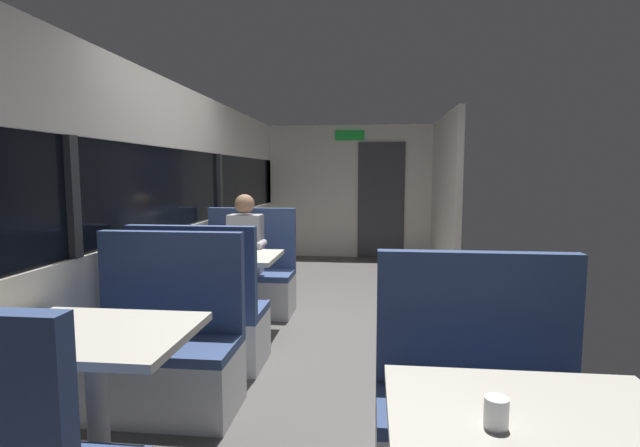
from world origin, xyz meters
TOP-DOWN VIEW (x-y plane):
  - ground_plane at (0.00, 0.00)m, footprint 3.30×9.20m
  - carriage_window_panel_left at (-1.45, 0.00)m, footprint 0.09×8.48m
  - carriage_end_bulkhead at (0.06, 4.19)m, footprint 2.90×0.11m
  - carriage_aisle_panel_right at (1.45, 3.00)m, footprint 0.08×2.40m
  - dining_table_near_window at (-0.89, -2.09)m, footprint 0.90×0.70m
  - bench_near_window_facing_entry at (-0.89, -1.39)m, footprint 0.95×0.50m
  - dining_table_mid_window at (-0.89, -0.01)m, footprint 0.90×0.70m
  - bench_mid_window_facing_end at (-0.89, -0.71)m, footprint 0.95×0.50m
  - bench_mid_window_facing_entry at (-0.89, 0.69)m, footprint 0.95×0.50m
  - bench_front_aisle_facing_entry at (0.89, -1.99)m, footprint 0.95×0.50m
  - seated_passenger at (-0.89, 0.61)m, footprint 0.47×0.55m
  - coffee_cup_primary at (0.75, -2.76)m, footprint 0.07×0.07m

SIDE VIEW (x-z plane):
  - ground_plane at x=0.00m, z-range -0.02..0.00m
  - bench_near_window_facing_entry at x=-0.89m, z-range -0.22..0.88m
  - bench_mid_window_facing_end at x=-0.89m, z-range -0.22..0.88m
  - bench_mid_window_facing_entry at x=-0.89m, z-range -0.22..0.88m
  - bench_front_aisle_facing_entry at x=0.89m, z-range -0.22..0.88m
  - seated_passenger at x=-0.89m, z-range -0.09..1.17m
  - dining_table_near_window at x=-0.89m, z-range 0.27..1.01m
  - dining_table_mid_window at x=-0.89m, z-range 0.27..1.01m
  - coffee_cup_primary at x=0.75m, z-range 0.74..0.83m
  - carriage_window_panel_left at x=-1.45m, z-range -0.04..2.26m
  - carriage_end_bulkhead at x=0.06m, z-range -0.01..2.29m
  - carriage_aisle_panel_right at x=1.45m, z-range 0.00..2.30m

